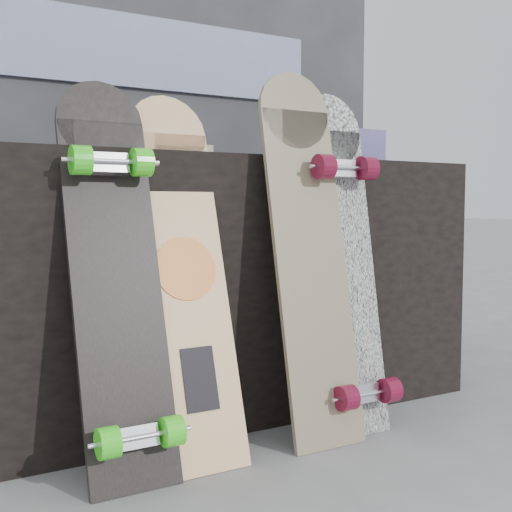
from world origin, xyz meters
TOP-DOWN VIEW (x-y plane):
  - ground at (0.00, 0.00)m, footprint 60.00×60.00m
  - vendor_table at (0.00, 0.50)m, footprint 1.60×0.60m
  - booth at (0.00, 1.35)m, footprint 2.40×0.22m
  - merch_box_purple at (-0.39, 0.56)m, footprint 0.18×0.12m
  - merch_box_small at (0.52, 0.44)m, footprint 0.14×0.14m
  - merch_box_flat at (-0.09, 0.65)m, footprint 0.22×0.10m
  - longboard_geisha at (-0.28, 0.15)m, footprint 0.22×0.31m
  - longboard_celtic at (0.08, 0.10)m, footprint 0.23×0.23m
  - longboard_cascadia at (0.20, 0.10)m, footprint 0.22×0.26m
  - skateboard_dark at (-0.47, 0.12)m, footprint 0.22×0.35m

SIDE VIEW (x-z plane):
  - ground at x=0.00m, z-range 0.00..0.00m
  - vendor_table at x=0.00m, z-range 0.00..0.80m
  - skateboard_dark at x=-0.47m, z-range 0.01..0.99m
  - longboard_geisha at x=-0.28m, z-range 0.03..0.98m
  - longboard_cascadia at x=0.20m, z-range 0.01..1.00m
  - longboard_celtic at x=0.08m, z-range 0.03..1.07m
  - merch_box_flat at x=-0.09m, z-range 0.80..0.86m
  - merch_box_purple at x=-0.39m, z-range 0.80..0.90m
  - merch_box_small at x=0.52m, z-range 0.80..0.92m
  - booth at x=0.00m, z-range 0.00..2.20m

